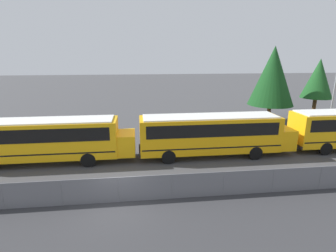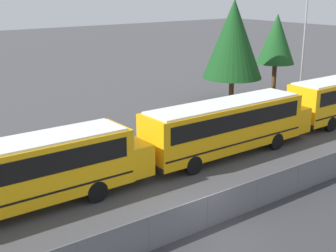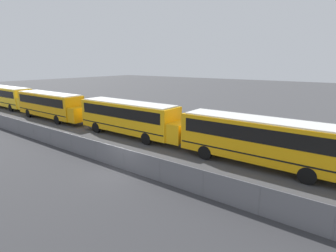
# 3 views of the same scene
# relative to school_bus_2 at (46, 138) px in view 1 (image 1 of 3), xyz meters

# --- Properties ---
(ground_plane) EXTENTS (200.00, 200.00, 0.00)m
(ground_plane) POSITION_rel_school_bus_2_xyz_m (5.68, -6.29, -2.02)
(ground_plane) COLOR #424244
(fence) EXTENTS (90.80, 0.07, 1.52)m
(fence) POSITION_rel_school_bus_2_xyz_m (5.68, -6.29, -1.24)
(fence) COLOR #9EA0A5
(fence) RESTS_ON ground_plane
(school_bus_2) EXTENTS (12.53, 2.59, 3.38)m
(school_bus_2) POSITION_rel_school_bus_2_xyz_m (0.00, 0.00, 0.00)
(school_bus_2) COLOR #EDA80F
(school_bus_2) RESTS_ON ground_plane
(school_bus_3) EXTENTS (12.53, 2.59, 3.38)m
(school_bus_3) POSITION_rel_school_bus_2_xyz_m (12.81, -0.12, 0.00)
(school_bus_3) COLOR orange
(school_bus_3) RESTS_ON ground_plane
(light_pole) EXTENTS (0.60, 0.24, 9.51)m
(light_pole) POSITION_rel_school_bus_2_xyz_m (27.97, 6.25, 3.13)
(light_pole) COLOR gray
(light_pole) RESTS_ON ground_plane
(tree_0) EXTENTS (3.60, 3.60, 7.59)m
(tree_0) POSITION_rel_school_bus_2_xyz_m (28.54, 9.82, 3.20)
(tree_0) COLOR #51381E
(tree_0) RESTS_ON ground_plane
(tree_1) EXTENTS (5.21, 5.21, 9.02)m
(tree_1) POSITION_rel_school_bus_2_xyz_m (22.57, 9.55, 3.61)
(tree_1) COLOR #51381E
(tree_1) RESTS_ON ground_plane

